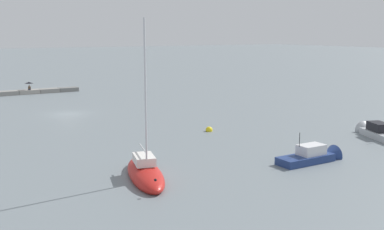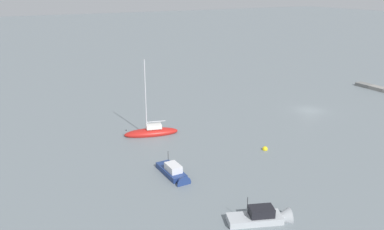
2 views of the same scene
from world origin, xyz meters
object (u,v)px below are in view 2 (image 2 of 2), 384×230
motorboat_navy_near (175,174)px  motorboat_grey_far (265,218)px  mooring_buoy_near (265,149)px  sailboat_red_mid (151,132)px

motorboat_navy_near → motorboat_grey_far: 11.68m
motorboat_grey_far → mooring_buoy_near: motorboat_grey_far is taller
motorboat_grey_far → motorboat_navy_near: bearing=-143.2°
sailboat_red_mid → motorboat_grey_far: size_ratio=1.86×
sailboat_red_mid → mooring_buoy_near: (-11.82, -10.34, -0.25)m
motorboat_grey_far → mooring_buoy_near: 15.73m
sailboat_red_mid → mooring_buoy_near: 15.70m
sailboat_red_mid → motorboat_navy_near: bearing=-177.4°
motorboat_navy_near → mooring_buoy_near: size_ratio=7.76×
sailboat_red_mid → motorboat_grey_far: (-23.97, -0.34, -0.04)m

